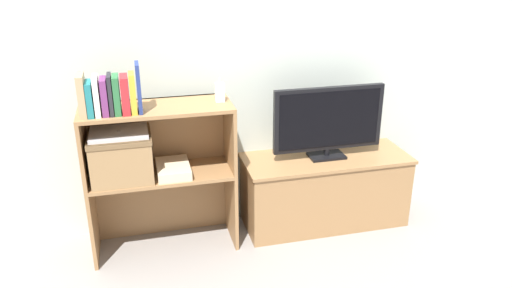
# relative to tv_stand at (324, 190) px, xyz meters

# --- Properties ---
(ground_plane) EXTENTS (16.00, 16.00, 0.00)m
(ground_plane) POSITION_rel_tv_stand_xyz_m (-0.46, -0.19, -0.23)
(ground_plane) COLOR gray
(wall_back) EXTENTS (10.00, 0.05, 2.40)m
(wall_back) POSITION_rel_tv_stand_xyz_m (-0.46, 0.23, 0.97)
(wall_back) COLOR #B2BCB2
(wall_back) RESTS_ON ground_plane
(tv_stand) EXTENTS (1.04, 0.41, 0.46)m
(tv_stand) POSITION_rel_tv_stand_xyz_m (0.00, 0.00, 0.00)
(tv_stand) COLOR olive
(tv_stand) RESTS_ON ground_plane
(tv) EXTENTS (0.69, 0.14, 0.45)m
(tv) POSITION_rel_tv_stand_xyz_m (-0.00, -0.00, 0.47)
(tv) COLOR black
(tv) RESTS_ON tv_stand
(bookshelf_lower_tier) EXTENTS (0.82, 0.33, 0.48)m
(bookshelf_lower_tier) POSITION_rel_tv_stand_xyz_m (-1.01, 0.04, 0.07)
(bookshelf_lower_tier) COLOR olive
(bookshelf_lower_tier) RESTS_ON ground_plane
(bookshelf_upper_tier) EXTENTS (0.82, 0.33, 0.39)m
(bookshelf_upper_tier) POSITION_rel_tv_stand_xyz_m (-1.01, 0.03, 0.51)
(bookshelf_upper_tier) COLOR olive
(bookshelf_upper_tier) RESTS_ON bookshelf_lower_tier
(book_tan) EXTENTS (0.03, 0.14, 0.21)m
(book_tan) POSITION_rel_tv_stand_xyz_m (-1.37, -0.10, 0.75)
(book_tan) COLOR tan
(book_tan) RESTS_ON bookshelf_upper_tier
(book_teal) EXTENTS (0.03, 0.13, 0.18)m
(book_teal) POSITION_rel_tv_stand_xyz_m (-1.34, -0.10, 0.73)
(book_teal) COLOR #1E7075
(book_teal) RESTS_ON bookshelf_upper_tier
(book_ivory) EXTENTS (0.03, 0.13, 0.20)m
(book_ivory) POSITION_rel_tv_stand_xyz_m (-1.30, -0.10, 0.74)
(book_ivory) COLOR silver
(book_ivory) RESTS_ON bookshelf_upper_tier
(book_plum) EXTENTS (0.03, 0.13, 0.19)m
(book_plum) POSITION_rel_tv_stand_xyz_m (-1.27, -0.10, 0.74)
(book_plum) COLOR #6B2D66
(book_plum) RESTS_ON bookshelf_upper_tier
(book_charcoal) EXTENTS (0.02, 0.13, 0.21)m
(book_charcoal) POSITION_rel_tv_stand_xyz_m (-1.24, -0.10, 0.75)
(book_charcoal) COLOR #232328
(book_charcoal) RESTS_ON bookshelf_upper_tier
(book_forest) EXTENTS (0.03, 0.13, 0.20)m
(book_forest) POSITION_rel_tv_stand_xyz_m (-1.21, -0.10, 0.74)
(book_forest) COLOR #286638
(book_forest) RESTS_ON bookshelf_upper_tier
(book_crimson) EXTENTS (0.04, 0.13, 0.19)m
(book_crimson) POSITION_rel_tv_stand_xyz_m (-1.17, -0.10, 0.74)
(book_crimson) COLOR #B22328
(book_crimson) RESTS_ON bookshelf_upper_tier
(book_mustard) EXTENTS (0.03, 0.12, 0.21)m
(book_mustard) POSITION_rel_tv_stand_xyz_m (-1.13, -0.10, 0.75)
(book_mustard) COLOR gold
(book_mustard) RESTS_ON bookshelf_upper_tier
(book_navy) EXTENTS (0.02, 0.12, 0.26)m
(book_navy) POSITION_rel_tv_stand_xyz_m (-1.09, -0.10, 0.77)
(book_navy) COLOR navy
(book_navy) RESTS_ON bookshelf_upper_tier
(baby_monitor) EXTENTS (0.05, 0.04, 0.14)m
(baby_monitor) POSITION_rel_tv_stand_xyz_m (-0.66, -0.03, 0.70)
(baby_monitor) COLOR white
(baby_monitor) RESTS_ON bookshelf_upper_tier
(storage_basket_left) EXTENTS (0.33, 0.30, 0.26)m
(storage_basket_left) POSITION_rel_tv_stand_xyz_m (-1.22, -0.04, 0.39)
(storage_basket_left) COLOR #937047
(storage_basket_left) RESTS_ON bookshelf_lower_tier
(laptop) EXTENTS (0.31, 0.24, 0.02)m
(laptop) POSITION_rel_tv_stand_xyz_m (-1.22, -0.04, 0.52)
(laptop) COLOR #BCBCC1
(laptop) RESTS_ON storage_basket_left
(magazine_stack) EXTENTS (0.18, 0.26, 0.05)m
(magazine_stack) POSITION_rel_tv_stand_xyz_m (-0.95, -0.05, 0.28)
(magazine_stack) COLOR beige
(magazine_stack) RESTS_ON bookshelf_lower_tier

